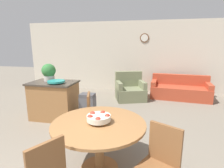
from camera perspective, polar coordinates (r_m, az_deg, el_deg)
name	(u,v)px	position (r m, az deg, el deg)	size (l,w,h in m)	color
wall_back	(124,57)	(6.95, 3.84, 8.83)	(8.00, 0.09, 2.70)	beige
dining_table	(99,133)	(2.55, -4.26, -15.82)	(1.30, 1.30, 0.75)	#9E6B3D
dining_chair_near_right	(160,163)	(2.21, 15.28, -23.54)	(0.57, 0.57, 0.91)	brown
dining_chair_far_side	(95,115)	(3.39, -5.54, -9.92)	(0.52, 0.52, 0.91)	brown
fruit_bowl	(99,118)	(2.45, -4.39, -10.87)	(0.33, 0.33, 0.13)	silver
kitchen_island	(54,100)	(4.59, -18.30, -4.96)	(1.11, 0.76, 0.92)	#9E6B3D
teal_bowl	(56,82)	(4.29, -17.76, 0.78)	(0.40, 0.40, 0.07)	teal
potted_plant	(49,72)	(4.62, -19.95, 3.73)	(0.34, 0.34, 0.43)	beige
trash_bin	(88,108)	(4.21, -7.92, -7.73)	(0.35, 0.27, 0.69)	#56565B
couch	(180,90)	(6.47, 21.22, -1.92)	(1.99, 1.05, 0.78)	#B24228
armchair	(130,90)	(5.92, 5.89, -2.12)	(1.13, 1.07, 0.92)	#7A7F5B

